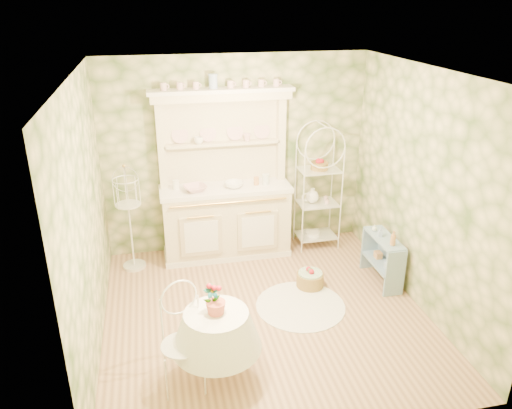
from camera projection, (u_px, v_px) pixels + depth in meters
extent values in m
plane|color=tan|center=(265.00, 313.00, 5.73)|extent=(3.60, 3.60, 0.00)
plane|color=white|center=(267.00, 73.00, 4.69)|extent=(3.60, 3.60, 0.00)
plane|color=beige|center=(87.00, 220.00, 4.86)|extent=(3.60, 3.60, 0.00)
plane|color=beige|center=(423.00, 192.00, 5.56)|extent=(3.60, 3.60, 0.00)
plane|color=beige|center=(236.00, 155.00, 6.83)|extent=(3.60, 3.60, 0.00)
plane|color=beige|center=(323.00, 300.00, 3.59)|extent=(3.60, 3.60, 0.00)
cube|color=beige|center=(225.00, 177.00, 6.62)|extent=(1.87, 0.61, 2.29)
cube|color=white|center=(318.00, 188.00, 6.98)|extent=(0.55, 0.39, 1.75)
cube|color=#7D9EB9|center=(382.00, 260.00, 6.27)|extent=(0.31, 0.71, 0.59)
cylinder|color=white|center=(217.00, 349.00, 4.67)|extent=(0.70, 0.70, 0.63)
cube|color=white|center=(183.00, 346.00, 4.51)|extent=(0.51, 0.51, 0.89)
cube|color=white|center=(130.00, 220.00, 6.44)|extent=(0.33, 0.33, 1.38)
cylinder|color=olive|center=(310.00, 278.00, 6.22)|extent=(0.50, 0.50, 0.25)
cylinder|color=white|center=(300.00, 306.00, 5.86)|extent=(1.26, 1.26, 0.01)
imported|color=white|center=(195.00, 190.00, 6.52)|extent=(0.37, 0.37, 0.07)
imported|color=white|center=(234.00, 187.00, 6.64)|extent=(0.33, 0.33, 0.08)
imported|color=white|center=(199.00, 142.00, 6.51)|extent=(0.14, 0.14, 0.09)
imported|color=white|center=(247.00, 139.00, 6.64)|extent=(0.13, 0.13, 0.10)
imported|color=#3F7238|center=(212.00, 300.00, 4.47)|extent=(0.17, 0.14, 0.28)
imported|color=#BB8148|center=(393.00, 240.00, 5.94)|extent=(0.08, 0.08, 0.18)
imported|color=#8FA8D3|center=(380.00, 233.00, 6.17)|extent=(0.06, 0.06, 0.12)
imported|color=silver|center=(374.00, 229.00, 6.31)|extent=(0.07, 0.07, 0.09)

